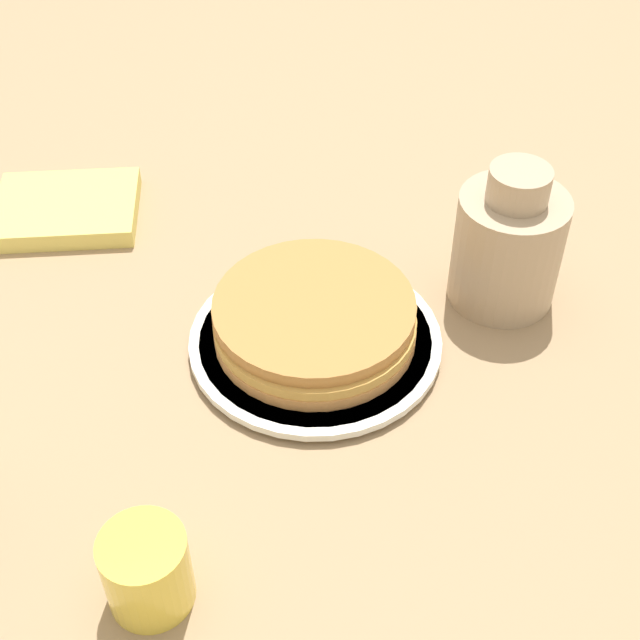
{
  "coord_description": "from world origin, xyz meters",
  "views": [
    {
      "loc": [
        -0.07,
        -0.57,
        0.58
      ],
      "look_at": [
        0.0,
        -0.01,
        0.03
      ],
      "focal_mm": 50.0,
      "sensor_mm": 36.0,
      "label": 1
    }
  ],
  "objects_px": {
    "pancake_stack": "(317,321)",
    "cream_jug": "(508,244)",
    "juice_glass": "(147,570)",
    "plate": "(320,341)"
  },
  "relations": [
    {
      "from": "plate",
      "to": "juice_glass",
      "type": "bearing_deg",
      "value": -122.68
    },
    {
      "from": "plate",
      "to": "juice_glass",
      "type": "distance_m",
      "value": 0.28
    },
    {
      "from": "juice_glass",
      "to": "cream_jug",
      "type": "relative_size",
      "value": 0.46
    },
    {
      "from": "plate",
      "to": "pancake_stack",
      "type": "height_order",
      "value": "pancake_stack"
    },
    {
      "from": "pancake_stack",
      "to": "cream_jug",
      "type": "relative_size",
      "value": 1.3
    },
    {
      "from": "pancake_stack",
      "to": "cream_jug",
      "type": "distance_m",
      "value": 0.19
    },
    {
      "from": "plate",
      "to": "pancake_stack",
      "type": "bearing_deg",
      "value": 125.51
    },
    {
      "from": "plate",
      "to": "pancake_stack",
      "type": "distance_m",
      "value": 0.02
    },
    {
      "from": "juice_glass",
      "to": "pancake_stack",
      "type": "bearing_deg",
      "value": 58.17
    },
    {
      "from": "pancake_stack",
      "to": "plate",
      "type": "bearing_deg",
      "value": -54.49
    }
  ]
}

